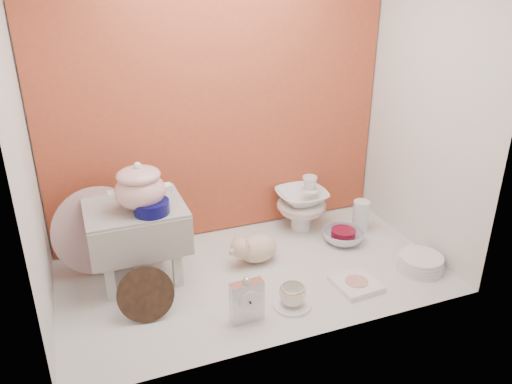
{
  "coord_description": "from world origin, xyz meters",
  "views": [
    {
      "loc": [
        -0.73,
        -1.92,
        1.35
      ],
      "look_at": [
        0.02,
        0.02,
        0.42
      ],
      "focal_mm": 35.61,
      "sensor_mm": 36.0,
      "label": 1
    }
  ],
  "objects_px": {
    "plush_pig": "(257,248)",
    "dinner_plate_stack": "(420,263)",
    "step_stool": "(138,242)",
    "blue_white_vase": "(127,238)",
    "soup_tureen": "(140,186)",
    "mantel_clock": "(247,300)",
    "gold_rim_teacup": "(292,295)",
    "porcelain_tower": "(301,203)",
    "floral_platter": "(99,231)",
    "crystal_bowl": "(343,237)"
  },
  "relations": [
    {
      "from": "soup_tureen",
      "to": "plush_pig",
      "type": "distance_m",
      "value": 0.68
    },
    {
      "from": "soup_tureen",
      "to": "crystal_bowl",
      "type": "relative_size",
      "value": 1.2
    },
    {
      "from": "plush_pig",
      "to": "gold_rim_teacup",
      "type": "relative_size",
      "value": 2.26
    },
    {
      "from": "gold_rim_teacup",
      "to": "floral_platter",
      "type": "bearing_deg",
      "value": 140.83
    },
    {
      "from": "soup_tureen",
      "to": "floral_platter",
      "type": "xyz_separation_m",
      "value": [
        -0.19,
        0.19,
        -0.28
      ]
    },
    {
      "from": "plush_pig",
      "to": "dinner_plate_stack",
      "type": "xyz_separation_m",
      "value": [
        0.71,
        -0.35,
        -0.04
      ]
    },
    {
      "from": "step_stool",
      "to": "soup_tureen",
      "type": "bearing_deg",
      "value": -62.08
    },
    {
      "from": "plush_pig",
      "to": "dinner_plate_stack",
      "type": "distance_m",
      "value": 0.79
    },
    {
      "from": "crystal_bowl",
      "to": "dinner_plate_stack",
      "type": "bearing_deg",
      "value": -59.36
    },
    {
      "from": "plush_pig",
      "to": "porcelain_tower",
      "type": "height_order",
      "value": "porcelain_tower"
    },
    {
      "from": "step_stool",
      "to": "gold_rim_teacup",
      "type": "xyz_separation_m",
      "value": [
        0.57,
        -0.46,
        -0.13
      ]
    },
    {
      "from": "floral_platter",
      "to": "step_stool",
      "type": "bearing_deg",
      "value": -40.69
    },
    {
      "from": "plush_pig",
      "to": "gold_rim_teacup",
      "type": "bearing_deg",
      "value": -77.57
    },
    {
      "from": "soup_tureen",
      "to": "blue_white_vase",
      "type": "bearing_deg",
      "value": 102.78
    },
    {
      "from": "dinner_plate_stack",
      "to": "crystal_bowl",
      "type": "relative_size",
      "value": 1.04
    },
    {
      "from": "mantel_clock",
      "to": "crystal_bowl",
      "type": "height_order",
      "value": "mantel_clock"
    },
    {
      "from": "step_stool",
      "to": "dinner_plate_stack",
      "type": "distance_m",
      "value": 1.35
    },
    {
      "from": "soup_tureen",
      "to": "step_stool",
      "type": "bearing_deg",
      "value": 118.2
    },
    {
      "from": "floral_platter",
      "to": "mantel_clock",
      "type": "height_order",
      "value": "floral_platter"
    },
    {
      "from": "step_stool",
      "to": "mantel_clock",
      "type": "height_order",
      "value": "step_stool"
    },
    {
      "from": "gold_rim_teacup",
      "to": "crystal_bowl",
      "type": "xyz_separation_m",
      "value": [
        0.49,
        0.41,
        -0.02
      ]
    },
    {
      "from": "dinner_plate_stack",
      "to": "step_stool",
      "type": "bearing_deg",
      "value": 161.89
    },
    {
      "from": "soup_tureen",
      "to": "crystal_bowl",
      "type": "xyz_separation_m",
      "value": [
        1.03,
        -0.0,
        -0.45
      ]
    },
    {
      "from": "plush_pig",
      "to": "crystal_bowl",
      "type": "relative_size",
      "value": 1.18
    },
    {
      "from": "floral_platter",
      "to": "soup_tureen",
      "type": "bearing_deg",
      "value": -45.21
    },
    {
      "from": "gold_rim_teacup",
      "to": "dinner_plate_stack",
      "type": "bearing_deg",
      "value": 3.49
    },
    {
      "from": "blue_white_vase",
      "to": "mantel_clock",
      "type": "height_order",
      "value": "blue_white_vase"
    },
    {
      "from": "soup_tureen",
      "to": "blue_white_vase",
      "type": "relative_size",
      "value": 1.15
    },
    {
      "from": "floral_platter",
      "to": "gold_rim_teacup",
      "type": "distance_m",
      "value": 0.96
    },
    {
      "from": "floral_platter",
      "to": "blue_white_vase",
      "type": "relative_size",
      "value": 1.88
    },
    {
      "from": "blue_white_vase",
      "to": "mantel_clock",
      "type": "xyz_separation_m",
      "value": [
        0.39,
        -0.68,
        -0.01
      ]
    },
    {
      "from": "soup_tureen",
      "to": "porcelain_tower",
      "type": "distance_m",
      "value": 0.97
    },
    {
      "from": "plush_pig",
      "to": "porcelain_tower",
      "type": "xyz_separation_m",
      "value": [
        0.35,
        0.24,
        0.08
      ]
    },
    {
      "from": "blue_white_vase",
      "to": "crystal_bowl",
      "type": "height_order",
      "value": "blue_white_vase"
    },
    {
      "from": "step_stool",
      "to": "dinner_plate_stack",
      "type": "bearing_deg",
      "value": -18.38
    },
    {
      "from": "soup_tureen",
      "to": "crystal_bowl",
      "type": "distance_m",
      "value": 1.13
    },
    {
      "from": "plush_pig",
      "to": "crystal_bowl",
      "type": "height_order",
      "value": "plush_pig"
    },
    {
      "from": "step_stool",
      "to": "porcelain_tower",
      "type": "bearing_deg",
      "value": 10.31
    },
    {
      "from": "plush_pig",
      "to": "gold_rim_teacup",
      "type": "distance_m",
      "value": 0.39
    },
    {
      "from": "floral_platter",
      "to": "gold_rim_teacup",
      "type": "bearing_deg",
      "value": -39.17
    },
    {
      "from": "step_stool",
      "to": "dinner_plate_stack",
      "type": "xyz_separation_m",
      "value": [
        1.28,
        -0.42,
        -0.15
      ]
    },
    {
      "from": "gold_rim_teacup",
      "to": "porcelain_tower",
      "type": "xyz_separation_m",
      "value": [
        0.34,
        0.63,
        0.1
      ]
    },
    {
      "from": "gold_rim_teacup",
      "to": "crystal_bowl",
      "type": "relative_size",
      "value": 0.52
    },
    {
      "from": "plush_pig",
      "to": "gold_rim_teacup",
      "type": "height_order",
      "value": "plush_pig"
    },
    {
      "from": "soup_tureen",
      "to": "porcelain_tower",
      "type": "bearing_deg",
      "value": 14.04
    },
    {
      "from": "blue_white_vase",
      "to": "plush_pig",
      "type": "xyz_separation_m",
      "value": [
        0.59,
        -0.27,
        -0.04
      ]
    },
    {
      "from": "step_stool",
      "to": "blue_white_vase",
      "type": "xyz_separation_m",
      "value": [
        -0.03,
        0.2,
        -0.08
      ]
    },
    {
      "from": "step_stool",
      "to": "dinner_plate_stack",
      "type": "relative_size",
      "value": 1.93
    },
    {
      "from": "plush_pig",
      "to": "gold_rim_teacup",
      "type": "xyz_separation_m",
      "value": [
        0.01,
        -0.39,
        -0.02
      ]
    },
    {
      "from": "step_stool",
      "to": "mantel_clock",
      "type": "bearing_deg",
      "value": -53.41
    }
  ]
}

